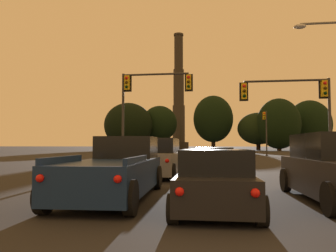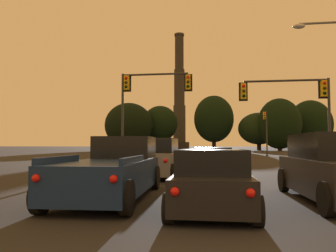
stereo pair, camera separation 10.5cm
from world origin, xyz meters
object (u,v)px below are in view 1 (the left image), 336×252
traffic_light_overhead_right (298,100)px  smokestack (179,103)px  hatchback_center_lane_front (213,165)px  traffic_light_overhead_left (145,95)px  pickup_truck_left_lane_second (117,170)px  traffic_light_far_right (265,126)px  hatchback_center_lane_second (215,182)px  suv_left_lane_front (158,158)px

traffic_light_overhead_right → smokestack: bearing=100.3°
hatchback_center_lane_front → traffic_light_overhead_left: bearing=119.0°
traffic_light_overhead_left → pickup_truck_left_lane_second: bearing=-82.0°
pickup_truck_left_lane_second → traffic_light_overhead_left: traffic_light_overhead_left is taller
traffic_light_overhead_left → traffic_light_overhead_right: bearing=-5.9°
traffic_light_overhead_left → traffic_light_far_right: bearing=62.9°
hatchback_center_lane_second → smokestack: size_ratio=0.10×
pickup_truck_left_lane_second → hatchback_center_lane_front: bearing=59.4°
pickup_truck_left_lane_second → smokestack: bearing=92.8°
traffic_light_overhead_left → smokestack: size_ratio=0.16×
hatchback_center_lane_front → smokestack: smokestack is taller
suv_left_lane_front → traffic_light_overhead_right: 10.83m
hatchback_center_lane_second → traffic_light_overhead_left: 16.33m
suv_left_lane_front → traffic_light_far_right: size_ratio=0.78×
suv_left_lane_front → pickup_truck_left_lane_second: (-0.22, -6.27, -0.09)m
hatchback_center_lane_front → smokestack: (-11.39, 100.28, 15.60)m
pickup_truck_left_lane_second → hatchback_center_lane_front: 5.98m
pickup_truck_left_lane_second → hatchback_center_lane_second: size_ratio=1.35×
pickup_truck_left_lane_second → traffic_light_overhead_right: 15.43m
pickup_truck_left_lane_second → traffic_light_overhead_left: size_ratio=0.83×
hatchback_center_lane_front → traffic_light_far_right: size_ratio=0.66×
pickup_truck_left_lane_second → traffic_light_far_right: bearing=72.8°
pickup_truck_left_lane_second → traffic_light_overhead_right: traffic_light_overhead_right is taller
traffic_light_far_right → traffic_light_overhead_left: 26.88m
traffic_light_overhead_right → traffic_light_far_right: bearing=85.6°
suv_left_lane_front → traffic_light_overhead_left: size_ratio=0.73×
traffic_light_far_right → traffic_light_overhead_left: bearing=-117.1°
pickup_truck_left_lane_second → traffic_light_overhead_left: (-1.90, 13.48, 4.31)m
hatchback_center_lane_second → traffic_light_overhead_left: traffic_light_overhead_left is taller
suv_left_lane_front → pickup_truck_left_lane_second: size_ratio=0.88×
pickup_truck_left_lane_second → hatchback_center_lane_second: (2.88, -1.49, -0.14)m
traffic_light_far_right → hatchback_center_lane_second: bearing=-100.8°
suv_left_lane_front → traffic_light_far_right: 32.88m
hatchback_center_lane_front → suv_left_lane_front: bearing=157.6°
hatchback_center_lane_front → traffic_light_far_right: bearing=75.8°
pickup_truck_left_lane_second → smokestack: 106.99m
hatchback_center_lane_front → traffic_light_overhead_left: 10.51m
suv_left_lane_front → hatchback_center_lane_front: (2.66, -1.03, -0.23)m
hatchback_center_lane_second → smokestack: bearing=96.0°
hatchback_center_lane_front → traffic_light_far_right: (7.43, 32.16, 3.44)m
suv_left_lane_front → pickup_truck_left_lane_second: bearing=-91.9°
traffic_light_far_right → smokestack: bearing=105.4°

